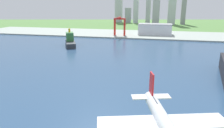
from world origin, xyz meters
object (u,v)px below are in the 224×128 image
(port_crane_red, at_px, (120,22))
(warehouse_main, at_px, (155,29))
(container_barge, at_px, (70,41))
(airplane_landing, at_px, (165,125))

(port_crane_red, relative_size, warehouse_main, 0.54)
(container_barge, distance_m, warehouse_main, 203.04)
(airplane_landing, height_order, warehouse_main, airplane_landing)
(port_crane_red, bearing_deg, warehouse_main, 25.51)
(container_barge, bearing_deg, airplane_landing, -60.09)
(airplane_landing, distance_m, container_barge, 300.73)
(airplane_landing, distance_m, port_crane_red, 392.97)
(port_crane_red, distance_m, warehouse_main, 81.64)
(port_crane_red, bearing_deg, container_barge, -114.98)
(container_barge, height_order, port_crane_red, port_crane_red)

